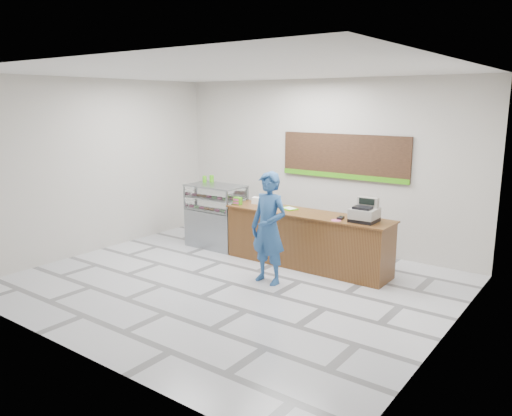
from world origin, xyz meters
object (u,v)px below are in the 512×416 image
Objects in this scene: sales_counter at (306,240)px; serving_tray at (289,208)px; customer at (269,228)px; display_case at (216,215)px; cash_register at (365,213)px.

serving_tray reaches higher than sales_counter.
customer reaches higher than sales_counter.
customer is at bearing -27.54° from display_case.
sales_counter is 1.32m from cash_register.
customer reaches higher than serving_tray.
serving_tray is at bearing 174.56° from cash_register.
display_case is 1.81m from serving_tray.
customer is (0.37, -1.19, -0.09)m from serving_tray.
display_case is at bearing 156.64° from customer.
cash_register reaches higher than display_case.
sales_counter is at bearing 89.90° from customer.
customer is at bearing -51.78° from serving_tray.
serving_tray is at bearing 111.28° from customer.
sales_counter is at bearing 11.62° from serving_tray.
display_case is at bearing -156.44° from serving_tray.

